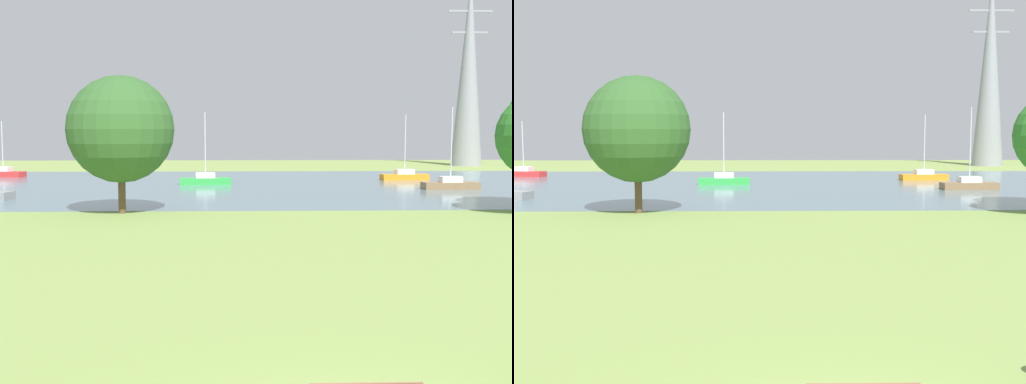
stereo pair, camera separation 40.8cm
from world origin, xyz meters
TOP-DOWN VIEW (x-y plane):
  - ground_plane at (0.00, 22.00)m, footprint 160.00×160.00m
  - water_surface at (0.00, 50.00)m, footprint 140.00×40.00m
  - sailboat_green at (-4.78, 50.28)m, footprint 4.90×1.88m
  - sailboat_brown at (16.53, 44.57)m, footprint 4.87×1.76m
  - sailboat_orange at (15.38, 55.14)m, footprint 4.90×1.85m
  - sailboat_red at (-27.39, 61.20)m, footprint 5.02×2.69m
  - tree_east_far at (-8.88, 29.20)m, footprint 6.45×6.45m
  - electricity_pylon at (31.89, 82.88)m, footprint 6.40×4.40m

SIDE VIEW (x-z plane):
  - ground_plane at x=0.00m, z-range 0.00..0.00m
  - water_surface at x=0.00m, z-range 0.00..0.02m
  - sailboat_red at x=-27.39m, z-range -2.58..3.49m
  - sailboat_orange at x=15.38m, z-range -2.86..3.78m
  - sailboat_green at x=-4.78m, z-range -2.90..3.82m
  - sailboat_brown at x=16.53m, z-range -3.05..3.97m
  - tree_east_far at x=-8.88m, z-range 0.92..9.23m
  - electricity_pylon at x=31.89m, z-range 0.01..27.75m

